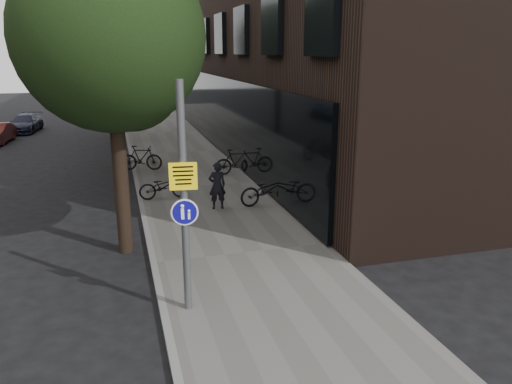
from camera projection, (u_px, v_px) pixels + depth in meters
name	position (u px, v px, depth m)	size (l,w,h in m)	color
ground	(276.00, 326.00, 9.38)	(120.00, 120.00, 0.00)	black
sidewalk	(200.00, 187.00, 18.68)	(4.50, 60.00, 0.12)	#5D5B56
curb_edge	(139.00, 192.00, 18.09)	(0.15, 60.00, 0.13)	slate
street_tree_near	(114.00, 45.00, 11.61)	(4.40, 4.40, 7.50)	black
street_tree_mid	(112.00, 47.00, 19.48)	(5.00, 5.00, 7.80)	black
street_tree_far	(111.00, 48.00, 27.81)	(5.00, 5.00, 7.80)	black
signpost	(184.00, 200.00, 9.19)	(0.51, 0.15, 4.40)	#595B5E
pedestrian	(217.00, 186.00, 15.77)	(0.55, 0.36, 1.51)	black
parked_bike_facade_near	(268.00, 190.00, 16.26)	(0.67, 1.92, 1.01)	black
parked_bike_facade_far	(236.00, 162.00, 20.27)	(0.49, 1.75, 1.05)	black
parked_bike_curb_near	(164.00, 186.00, 16.94)	(0.58, 1.67, 0.88)	black
parked_bike_curb_far	(141.00, 158.00, 20.98)	(0.49, 1.74, 1.05)	black
parked_car_far	(25.00, 123.00, 31.73)	(1.55, 3.80, 1.10)	#1C1F33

